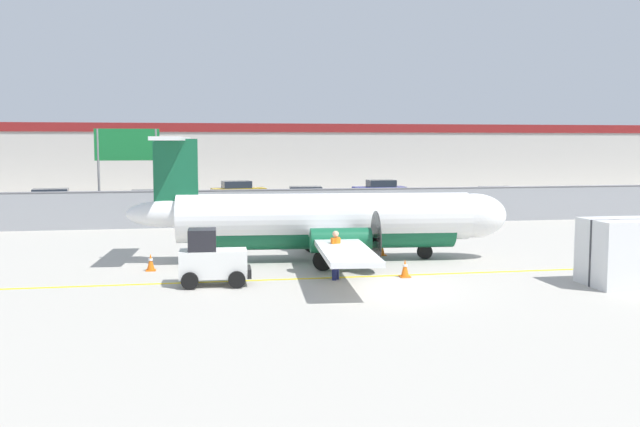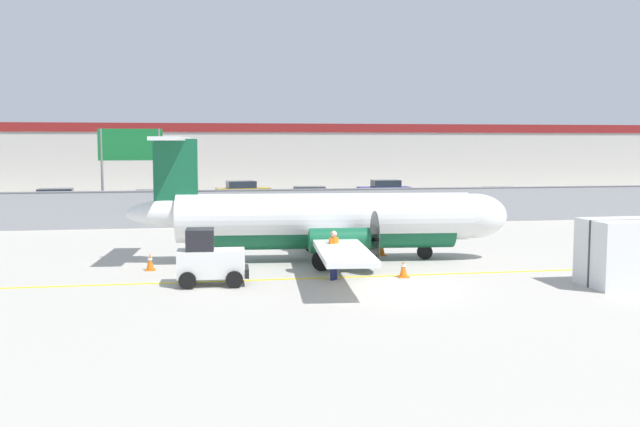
% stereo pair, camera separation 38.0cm
% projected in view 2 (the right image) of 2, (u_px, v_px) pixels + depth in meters
% --- Properties ---
extents(ground_plane, '(140.00, 140.00, 0.01)m').
position_uv_depth(ground_plane, '(365.00, 277.00, 25.06)').
color(ground_plane, '#ADA89E').
extents(perimeter_fence, '(98.00, 0.10, 2.10)m').
position_uv_depth(perimeter_fence, '(301.00, 206.00, 40.65)').
color(perimeter_fence, gray).
rests_on(perimeter_fence, ground).
extents(parking_lot_strip, '(98.00, 17.00, 0.12)m').
position_uv_depth(parking_lot_strip, '(278.00, 207.00, 52.03)').
color(parking_lot_strip, '#38383A').
rests_on(parking_lot_strip, ground).
extents(background_building, '(91.00, 8.10, 6.50)m').
position_uv_depth(background_building, '(257.00, 158.00, 69.85)').
color(background_building, beige).
rests_on(background_building, ground).
extents(commuter_airplane, '(15.23, 16.08, 4.92)m').
position_uv_depth(commuter_airplane, '(331.00, 221.00, 28.33)').
color(commuter_airplane, white).
rests_on(commuter_airplane, ground).
extents(baggage_tug, '(2.37, 1.47, 1.88)m').
position_uv_depth(baggage_tug, '(210.00, 260.00, 23.50)').
color(baggage_tug, silver).
rests_on(baggage_tug, ground).
extents(ground_crew_worker, '(0.48, 0.49, 1.70)m').
position_uv_depth(ground_crew_worker, '(334.00, 252.00, 24.40)').
color(ground_crew_worker, '#191E4C').
rests_on(ground_crew_worker, ground).
extents(cargo_container, '(2.44, 2.01, 2.20)m').
position_uv_depth(cargo_container, '(623.00, 253.00, 23.28)').
color(cargo_container, silver).
rests_on(cargo_container, ground).
extents(traffic_cone_near_left, '(0.36, 0.36, 0.64)m').
position_uv_depth(traffic_cone_near_left, '(403.00, 269.00, 24.90)').
color(traffic_cone_near_left, orange).
rests_on(traffic_cone_near_left, ground).
extents(traffic_cone_near_right, '(0.36, 0.36, 0.64)m').
position_uv_depth(traffic_cone_near_right, '(382.00, 248.00, 29.74)').
color(traffic_cone_near_right, orange).
rests_on(traffic_cone_near_right, ground).
extents(traffic_cone_far_left, '(0.36, 0.36, 0.64)m').
position_uv_depth(traffic_cone_far_left, '(150.00, 262.00, 26.27)').
color(traffic_cone_far_left, orange).
rests_on(traffic_cone_far_left, ground).
extents(traffic_cone_far_right, '(0.36, 0.36, 0.64)m').
position_uv_depth(traffic_cone_far_right, '(210.00, 258.00, 27.14)').
color(traffic_cone_far_right, orange).
rests_on(traffic_cone_far_right, ground).
extents(parked_car_0, '(4.33, 2.28, 1.58)m').
position_uv_depth(parked_car_0, '(54.00, 201.00, 47.01)').
color(parked_car_0, red).
rests_on(parked_car_0, parking_lot_strip).
extents(parked_car_1, '(4.35, 2.33, 1.58)m').
position_uv_depth(parked_car_1, '(156.00, 202.00, 45.83)').
color(parked_car_1, gray).
rests_on(parked_car_1, parking_lot_strip).
extents(parked_car_2, '(4.39, 2.43, 1.58)m').
position_uv_depth(parked_car_2, '(243.00, 191.00, 56.60)').
color(parked_car_2, '#B28C19').
rests_on(parked_car_2, parking_lot_strip).
extents(parked_car_3, '(4.36, 2.35, 1.58)m').
position_uv_depth(parked_car_3, '(308.00, 198.00, 49.22)').
color(parked_car_3, silver).
rests_on(parked_car_3, parking_lot_strip).
extents(parked_car_4, '(4.22, 2.05, 1.58)m').
position_uv_depth(parked_car_4, '(384.00, 190.00, 58.01)').
color(parked_car_4, navy).
rests_on(parked_car_4, parking_lot_strip).
extents(parked_car_5, '(4.23, 2.07, 1.58)m').
position_uv_depth(parked_car_5, '(503.00, 198.00, 48.94)').
color(parked_car_5, '#19662D').
rests_on(parked_car_5, parking_lot_strip).
extents(highway_sign, '(3.60, 0.14, 5.50)m').
position_uv_depth(highway_sign, '(131.00, 153.00, 40.52)').
color(highway_sign, slate).
rests_on(highway_sign, ground).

